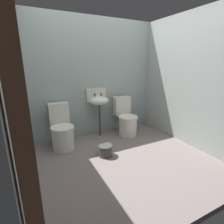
{
  "coord_description": "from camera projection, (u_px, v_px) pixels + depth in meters",
  "views": [
    {
      "loc": [
        -1.25,
        -2.19,
        1.5
      ],
      "look_at": [
        0.0,
        0.29,
        0.7
      ],
      "focal_mm": 27.67,
      "sensor_mm": 36.0,
      "label": 1
    }
  ],
  "objects": [
    {
      "name": "bucket",
      "position": [
        105.0,
        150.0,
        2.86
      ],
      "size": [
        0.24,
        0.24,
        0.19
      ],
      "color": "#393C37",
      "rests_on": "ground"
    },
    {
      "name": "sink",
      "position": [
        99.0,
        100.0,
        3.51
      ],
      "size": [
        0.42,
        0.35,
        0.99
      ],
      "color": "#393C37",
      "rests_on": "ground"
    },
    {
      "name": "wall_right",
      "position": [
        185.0,
        80.0,
        3.21
      ],
      "size": [
        0.1,
        2.53,
        2.35
      ],
      "primitive_type": "cube",
      "color": "#99A19D",
      "rests_on": "ground"
    },
    {
      "name": "toilet_right",
      "position": [
        126.0,
        119.0,
        3.7
      ],
      "size": [
        0.42,
        0.61,
        0.78
      ],
      "rotation": [
        0.0,
        0.0,
        3.08
      ],
      "color": "silver",
      "rests_on": "ground"
    },
    {
      "name": "wall_left",
      "position": [
        8.0,
        92.0,
        1.97
      ],
      "size": [
        0.1,
        2.53,
        2.35
      ],
      "primitive_type": "cube",
      "color": "#969D9A",
      "rests_on": "ground"
    },
    {
      "name": "toilet_left",
      "position": [
        62.0,
        130.0,
        3.11
      ],
      "size": [
        0.41,
        0.6,
        0.78
      ],
      "rotation": [
        0.0,
        0.0,
        3.11
      ],
      "color": "silver",
      "rests_on": "ground"
    },
    {
      "name": "wall_back",
      "position": [
        92.0,
        79.0,
        3.55
      ],
      "size": [
        3.17,
        0.1,
        2.35
      ],
      "primitive_type": "cube",
      "color": "#94A49F",
      "rests_on": "ground"
    },
    {
      "name": "wooden_door_post",
      "position": [
        19.0,
        116.0,
        1.07
      ],
      "size": [
        0.12,
        0.12,
        2.35
      ],
      "primitive_type": "cube",
      "color": "brown",
      "rests_on": "ground"
    },
    {
      "name": "ground_plane",
      "position": [
        120.0,
        159.0,
        2.84
      ],
      "size": [
        3.17,
        2.73,
        0.08
      ],
      "primitive_type": "cube",
      "color": "slate"
    }
  ]
}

